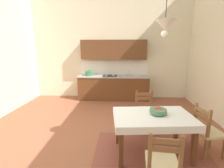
% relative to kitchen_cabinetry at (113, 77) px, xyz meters
% --- Properties ---
extents(ground_plane, '(6.45, 7.14, 0.10)m').
position_rel_kitchen_cabinetry_xyz_m(ground_plane, '(-0.13, -3.00, -0.91)').
color(ground_plane, '#99563D').
extents(wall_back, '(6.45, 0.12, 4.27)m').
position_rel_kitchen_cabinetry_xyz_m(wall_back, '(-0.13, 0.33, 1.28)').
color(wall_back, beige).
rests_on(wall_back, ground_plane).
extents(area_rug, '(2.10, 1.60, 0.01)m').
position_rel_kitchen_cabinetry_xyz_m(area_rug, '(0.87, -3.43, -0.85)').
color(area_rug, brown).
rests_on(area_rug, ground_plane).
extents(kitchen_cabinetry, '(2.62, 0.63, 2.20)m').
position_rel_kitchen_cabinetry_xyz_m(kitchen_cabinetry, '(0.00, 0.00, 0.00)').
color(kitchen_cabinetry, brown).
rests_on(kitchen_cabinetry, ground_plane).
extents(dining_table, '(1.46, 1.02, 0.75)m').
position_rel_kitchen_cabinetry_xyz_m(dining_table, '(0.87, -3.33, -0.23)').
color(dining_table, brown).
rests_on(dining_table, ground_plane).
extents(dining_chair_camera_side, '(0.45, 0.45, 0.93)m').
position_rel_kitchen_cabinetry_xyz_m(dining_chair_camera_side, '(0.85, -4.18, -0.41)').
color(dining_chair_camera_side, '#D1BC89').
rests_on(dining_chair_camera_side, ground_plane).
extents(dining_chair_kitchen_side, '(0.46, 0.46, 0.93)m').
position_rel_kitchen_cabinetry_xyz_m(dining_chair_kitchen_side, '(0.86, -2.43, -0.41)').
color(dining_chair_kitchen_side, '#D1BC89').
rests_on(dining_chair_kitchen_side, ground_plane).
extents(dining_chair_window_side, '(0.49, 0.49, 0.93)m').
position_rel_kitchen_cabinetry_xyz_m(dining_chair_window_side, '(1.85, -3.29, -0.41)').
color(dining_chair_window_side, '#D1BC89').
rests_on(dining_chair_window_side, ground_plane).
extents(fruit_bowl, '(0.30, 0.30, 0.12)m').
position_rel_kitchen_cabinetry_xyz_m(fruit_bowl, '(0.97, -3.27, -0.04)').
color(fruit_bowl, '#4C7F5B').
rests_on(fruit_bowl, dining_table).
extents(pendant_lamp, '(0.32, 0.32, 0.81)m').
position_rel_kitchen_cabinetry_xyz_m(pendant_lamp, '(0.96, -3.42, 1.39)').
color(pendant_lamp, black).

